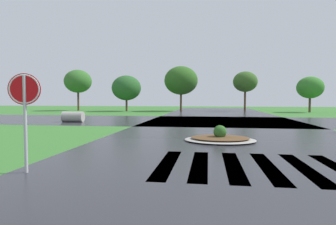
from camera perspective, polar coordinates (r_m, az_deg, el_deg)
name	(u,v)px	position (r m, az deg, el deg)	size (l,w,h in m)	color
asphalt_roadway	(233,138)	(13.22, 13.07, -5.08)	(11.97, 80.00, 0.01)	#2B2B30
asphalt_cross_road	(222,121)	(22.92, 11.02, -1.70)	(90.00, 10.77, 0.01)	#2B2B30
crosswalk_stripes	(250,166)	(7.96, 16.39, -10.43)	(4.95, 3.56, 0.01)	white
stop_sign	(25,99)	(7.61, -27.15, 2.40)	(0.74, 0.24, 2.42)	#B2B5BA
median_island	(220,138)	(12.16, 10.52, -5.15)	(3.01, 2.39, 0.68)	#9E9B93
drainage_pipe_stack	(73,117)	(22.69, -18.77, -0.83)	(1.64, 0.90, 0.81)	#9E9B93
background_treeline	(169,83)	(39.54, 0.23, 5.97)	(35.70, 6.08, 6.33)	#4C3823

